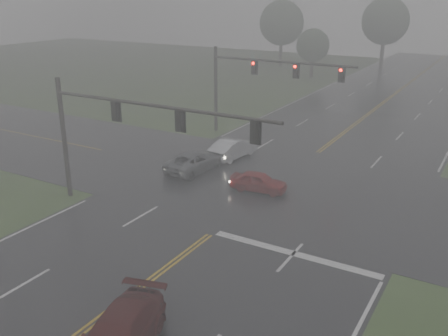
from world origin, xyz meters
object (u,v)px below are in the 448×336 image
Objects in this scene: sedan_silver at (233,158)px; signal_gantry_far at (255,76)px; car_grey at (195,171)px; signal_gantry_near at (119,124)px; sedan_red at (258,191)px.

signal_gantry_far is at bearing -71.57° from sedan_silver.
signal_gantry_far reaches higher than sedan_silver.
sedan_silver is 3.92m from car_grey.
signal_gantry_near is at bearing -88.00° from signal_gantry_far.
signal_gantry_far is (-0.61, 17.37, 0.05)m from signal_gantry_near.
sedan_silver is 12.49m from signal_gantry_near.
sedan_silver is 0.32× the size of signal_gantry_near.
car_grey is at bearing -87.89° from signal_gantry_far.
car_grey is at bearing 82.32° from sedan_silver.
car_grey is 0.34× the size of signal_gantry_near.
signal_gantry_near is at bearing 96.03° from car_grey.
sedan_red is 0.29× the size of signal_gantry_far.
signal_gantry_near reaches higher than sedan_silver.
signal_gantry_near is (-5.29, -6.46, 5.12)m from sedan_red.
sedan_silver is at bearing 86.50° from signal_gantry_near.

